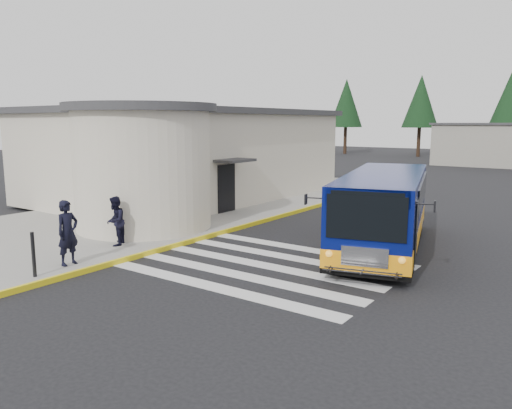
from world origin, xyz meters
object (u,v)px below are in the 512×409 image
Objects in this scene: transit_bus at (383,213)px; bollard at (33,254)px; pedestrian_b at (115,221)px; pedestrian_a at (68,233)px.

bollard is at bearing -140.36° from transit_bus.
transit_bus is 5.65× the size of pedestrian_b.
pedestrian_b is at bearing 106.09° from bollard.
transit_bus reaches higher than bollard.
pedestrian_a is (-6.51, -7.61, -0.13)m from transit_bus.
pedestrian_a is at bearing -16.95° from pedestrian_b.
transit_bus is 9.00m from pedestrian_b.
bollard is (0.26, -1.23, -0.34)m from pedestrian_a.
transit_bus is at bearing -44.07° from pedestrian_a.
pedestrian_b is at bearing -158.97° from transit_bus.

